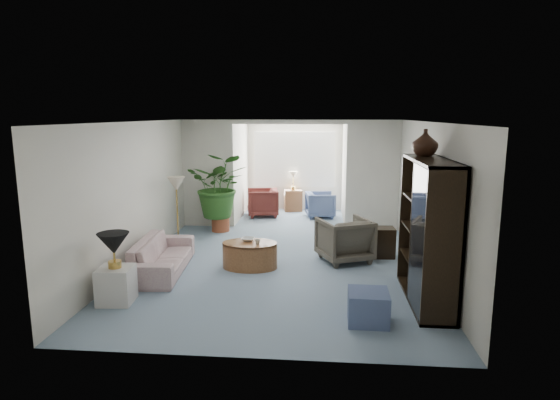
# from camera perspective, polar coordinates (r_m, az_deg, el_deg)

# --- Properties ---
(floor) EXTENTS (6.00, 6.00, 0.00)m
(floor) POSITION_cam_1_polar(r_m,az_deg,el_deg) (8.15, -0.37, -8.39)
(floor) COLOR #8198AB
(floor) RESTS_ON ground
(sunroom_floor) EXTENTS (2.60, 2.60, 0.00)m
(sunroom_floor) POSITION_cam_1_polar(r_m,az_deg,el_deg) (12.10, 1.46, -2.14)
(sunroom_floor) COLOR #8198AB
(sunroom_floor) RESTS_ON ground
(back_pier_left) EXTENTS (1.20, 0.12, 2.50)m
(back_pier_left) POSITION_cam_1_polar(r_m,az_deg,el_deg) (11.09, -8.74, 3.15)
(back_pier_left) COLOR silver
(back_pier_left) RESTS_ON ground
(back_pier_right) EXTENTS (1.20, 0.12, 2.50)m
(back_pier_right) POSITION_cam_1_polar(r_m,az_deg,el_deg) (10.84, 11.21, 2.91)
(back_pier_right) COLOR silver
(back_pier_right) RESTS_ON ground
(back_header) EXTENTS (2.60, 0.12, 0.10)m
(back_header) POSITION_cam_1_polar(r_m,az_deg,el_deg) (10.71, 1.14, 9.46)
(back_header) COLOR silver
(back_header) RESTS_ON back_pier_left
(window_pane) EXTENTS (2.20, 0.02, 1.50)m
(window_pane) POSITION_cam_1_polar(r_m,az_deg,el_deg) (12.94, 1.79, 4.96)
(window_pane) COLOR white
(window_blinds) EXTENTS (2.20, 0.02, 1.50)m
(window_blinds) POSITION_cam_1_polar(r_m,az_deg,el_deg) (12.91, 1.78, 4.95)
(window_blinds) COLOR white
(framed_picture) EXTENTS (0.04, 0.50, 0.40)m
(framed_picture) POSITION_cam_1_polar(r_m,az_deg,el_deg) (7.83, 17.78, 3.11)
(framed_picture) COLOR #ADA28A
(sofa) EXTENTS (0.91, 1.97, 0.56)m
(sofa) POSITION_cam_1_polar(r_m,az_deg,el_deg) (8.21, -14.13, -6.54)
(sofa) COLOR beige
(sofa) RESTS_ON ground
(end_table) EXTENTS (0.50, 0.50, 0.51)m
(end_table) POSITION_cam_1_polar(r_m,az_deg,el_deg) (7.10, -19.26, -9.72)
(end_table) COLOR silver
(end_table) RESTS_ON ground
(table_lamp) EXTENTS (0.44, 0.44, 0.30)m
(table_lamp) POSITION_cam_1_polar(r_m,az_deg,el_deg) (6.92, -19.56, -5.00)
(table_lamp) COLOR black
(table_lamp) RESTS_ON end_table
(floor_lamp) EXTENTS (0.36, 0.36, 0.28)m
(floor_lamp) POSITION_cam_1_polar(r_m,az_deg,el_deg) (9.63, -12.49, 1.94)
(floor_lamp) COLOR beige
(floor_lamp) RESTS_ON ground
(coffee_table) EXTENTS (1.04, 1.04, 0.45)m
(coffee_table) POSITION_cam_1_polar(r_m,az_deg,el_deg) (8.18, -3.68, -6.69)
(coffee_table) COLOR #926035
(coffee_table) RESTS_ON ground
(coffee_bowl) EXTENTS (0.25, 0.25, 0.06)m
(coffee_bowl) POSITION_cam_1_polar(r_m,az_deg,el_deg) (8.21, -3.94, -4.79)
(coffee_bowl) COLOR silver
(coffee_bowl) RESTS_ON coffee_table
(coffee_cup) EXTENTS (0.10, 0.10, 0.08)m
(coffee_cup) POSITION_cam_1_polar(r_m,az_deg,el_deg) (7.99, -2.74, -5.11)
(coffee_cup) COLOR beige
(coffee_cup) RESTS_ON coffee_table
(wingback_chair) EXTENTS (1.12, 1.13, 0.79)m
(wingback_chair) POSITION_cam_1_polar(r_m,az_deg,el_deg) (8.58, 7.84, -4.77)
(wingback_chair) COLOR #5D5849
(wingback_chair) RESTS_ON ground
(side_table_dark) EXTENTS (0.48, 0.40, 0.56)m
(side_table_dark) POSITION_cam_1_polar(r_m,az_deg,el_deg) (8.96, 12.22, -5.03)
(side_table_dark) COLOR black
(side_table_dark) RESTS_ON ground
(entertainment_cabinet) EXTENTS (0.49, 1.82, 2.02)m
(entertainment_cabinet) POSITION_cam_1_polar(r_m,az_deg,el_deg) (6.88, 17.52, -3.68)
(entertainment_cabinet) COLOR black
(entertainment_cabinet) RESTS_ON ground
(cabinet_urn) EXTENTS (0.37, 0.37, 0.39)m
(cabinet_urn) POSITION_cam_1_polar(r_m,az_deg,el_deg) (7.19, 17.20, 6.68)
(cabinet_urn) COLOR #311B10
(cabinet_urn) RESTS_ON entertainment_cabinet
(ottoman) EXTENTS (0.52, 0.52, 0.41)m
(ottoman) POSITION_cam_1_polar(r_m,az_deg,el_deg) (6.24, 10.65, -12.63)
(ottoman) COLOR slate
(ottoman) RESTS_ON ground
(plant_pot) EXTENTS (0.40, 0.40, 0.32)m
(plant_pot) POSITION_cam_1_polar(r_m,az_deg,el_deg) (10.77, -7.22, -2.92)
(plant_pot) COLOR brown
(plant_pot) RESTS_ON ground
(house_plant) EXTENTS (1.32, 1.14, 1.46)m
(house_plant) POSITION_cam_1_polar(r_m,az_deg,el_deg) (10.60, -7.33, 1.77)
(house_plant) COLOR #29571D
(house_plant) RESTS_ON plant_pot
(sunroom_chair_blue) EXTENTS (0.82, 0.80, 0.65)m
(sunroom_chair_blue) POSITION_cam_1_polar(r_m,az_deg,el_deg) (12.12, 4.93, -0.57)
(sunroom_chair_blue) COLOR slate
(sunroom_chair_blue) RESTS_ON ground
(sunroom_chair_maroon) EXTENTS (0.90, 0.88, 0.72)m
(sunroom_chair_maroon) POSITION_cam_1_polar(r_m,az_deg,el_deg) (12.21, -2.13, -0.31)
(sunroom_chair_maroon) COLOR #58211E
(sunroom_chair_maroon) RESTS_ON ground
(sunroom_table) EXTENTS (0.53, 0.44, 0.58)m
(sunroom_table) POSITION_cam_1_polar(r_m,az_deg,el_deg) (12.89, 1.60, -0.05)
(sunroom_table) COLOR #926035
(sunroom_table) RESTS_ON ground
(shelf_clutter) EXTENTS (0.30, 0.54, 1.06)m
(shelf_clutter) POSITION_cam_1_polar(r_m,az_deg,el_deg) (6.47, 17.87, -3.85)
(shelf_clutter) COLOR #474542
(shelf_clutter) RESTS_ON entertainment_cabinet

